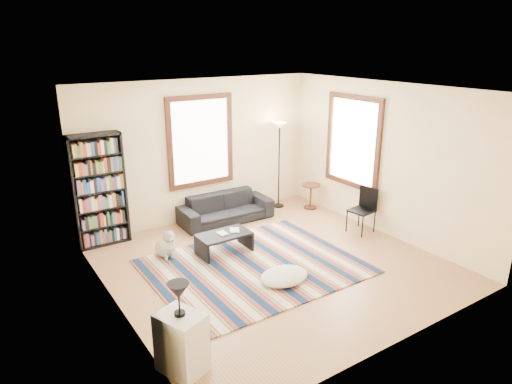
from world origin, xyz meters
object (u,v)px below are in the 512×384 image
bookshelf (99,191)px  white_cabinet (182,343)px  side_table (311,196)px  dog (165,242)px  coffee_table (224,243)px  floor_cushion (284,276)px  sofa (226,208)px  folding_chair (361,211)px  floor_lamp (279,166)px

bookshelf → white_cabinet: (-0.23, -3.83, -0.65)m
side_table → dog: bearing=-172.7°
bookshelf → coffee_table: (1.61, -1.53, -0.82)m
floor_cushion → dog: size_ratio=1.52×
dog → sofa: bearing=23.2°
coffee_table → folding_chair: folding_chair is taller
sofa → bookshelf: bookshelf is taller
folding_chair → dog: bearing=155.2°
dog → bookshelf: bearing=119.7°
floor_cushion → dog: 2.14m
floor_cushion → floor_lamp: 3.42m
coffee_table → floor_cushion: coffee_table is taller
sofa → folding_chair: folding_chair is taller
folding_chair → dog: size_ratio=1.68×
folding_chair → white_cabinet: (-4.45, -1.66, -0.08)m
coffee_table → floor_cushion: 1.39m
bookshelf → floor_cushion: bearing=-57.2°
bookshelf → coffee_table: bookshelf is taller
floor_cushion → white_cabinet: white_cabinet is taller
sofa → floor_lamp: (1.39, 0.10, 0.66)m
sofa → folding_chair: 2.66m
floor_lamp → side_table: bearing=-42.2°
floor_lamp → white_cabinet: bearing=-137.4°
floor_lamp → side_table: 0.96m
coffee_table → dog: 1.00m
floor_lamp → white_cabinet: 5.44m
bookshelf → coffee_table: 2.37m
bookshelf → folding_chair: size_ratio=2.33×
sofa → side_table: (1.90, -0.37, -0.00)m
bookshelf → floor_lamp: 3.76m
sofa → bookshelf: bearing=174.8°
floor_lamp → dog: size_ratio=3.63×
floor_lamp → folding_chair: size_ratio=2.16×
sofa → floor_cushion: (-0.50, -2.62, -0.18)m
sofa → bookshelf: (-2.37, 0.27, 0.73)m
coffee_table → white_cabinet: bearing=-128.7°
sofa → white_cabinet: 4.40m
sofa → floor_lamp: floor_lamp is taller
floor_lamp → dog: floor_lamp is taller
bookshelf → sofa: bearing=-6.5°
floor_lamp → dog: bearing=-163.1°
sofa → floor_lamp: size_ratio=1.01×
side_table → folding_chair: (-0.05, -1.53, 0.16)m
folding_chair → floor_lamp: bearing=95.3°
bookshelf → floor_lamp: bearing=-2.6°
floor_cushion → side_table: bearing=43.2°
bookshelf → coffee_table: size_ratio=2.22×
coffee_table → side_table: 2.81m
coffee_table → floor_lamp: bearing=32.5°
floor_cushion → dog: dog is taller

